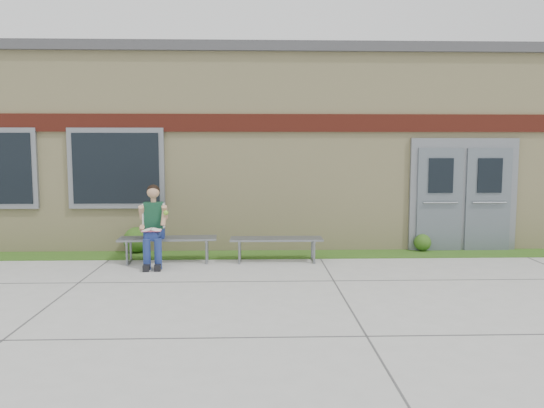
{
  "coord_description": "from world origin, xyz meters",
  "views": [
    {
      "loc": [
        -0.24,
        -7.68,
        2.07
      ],
      "look_at": [
        0.06,
        1.7,
        1.11
      ],
      "focal_mm": 35.0,
      "sensor_mm": 36.0,
      "label": 1
    }
  ],
  "objects": [
    {
      "name": "shrub_mid",
      "position": [
        -2.62,
        2.85,
        0.28
      ],
      "size": [
        0.51,
        0.51,
        0.51
      ],
      "primitive_type": "sphere",
      "color": "#214913",
      "rests_on": "grass_strip"
    },
    {
      "name": "bench_left",
      "position": [
        -1.85,
        2.0,
        0.36
      ],
      "size": [
        1.8,
        0.59,
        0.46
      ],
      "rotation": [
        0.0,
        0.0,
        0.06
      ],
      "color": "slate",
      "rests_on": "ground"
    },
    {
      "name": "school_building",
      "position": [
        -0.0,
        5.99,
        2.1
      ],
      "size": [
        16.2,
        6.22,
        4.2
      ],
      "color": "beige",
      "rests_on": "ground"
    },
    {
      "name": "shrub_east",
      "position": [
        3.16,
        2.85,
        0.19
      ],
      "size": [
        0.34,
        0.34,
        0.34
      ],
      "primitive_type": "sphere",
      "color": "#214913",
      "rests_on": "grass_strip"
    },
    {
      "name": "girl",
      "position": [
        -2.07,
        1.78,
        0.74
      ],
      "size": [
        0.55,
        0.9,
        1.44
      ],
      "rotation": [
        0.0,
        0.0,
        0.08
      ],
      "color": "navy",
      "rests_on": "ground"
    },
    {
      "name": "bench_right",
      "position": [
        0.15,
        2.0,
        0.34
      ],
      "size": [
        1.71,
        0.48,
        0.44
      ],
      "rotation": [
        0.0,
        0.0,
        -0.0
      ],
      "color": "slate",
      "rests_on": "ground"
    },
    {
      "name": "grass_strip",
      "position": [
        0.0,
        2.6,
        0.01
      ],
      "size": [
        16.0,
        0.8,
        0.02
      ],
      "primitive_type": "cube",
      "color": "#214913",
      "rests_on": "ground"
    },
    {
      "name": "ground",
      "position": [
        0.0,
        0.0,
        0.0
      ],
      "size": [
        80.0,
        80.0,
        0.0
      ],
      "primitive_type": "plane",
      "color": "#9E9E99",
      "rests_on": "ground"
    }
  ]
}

